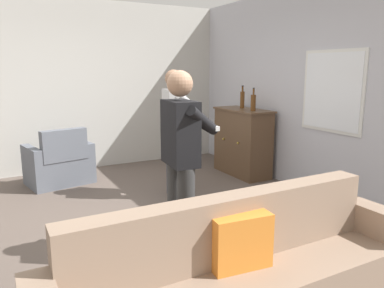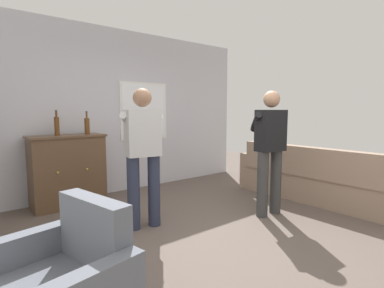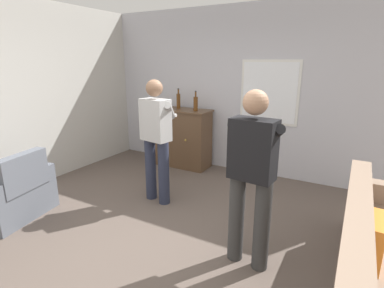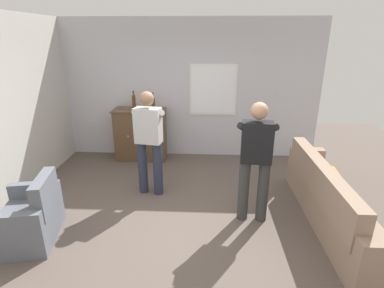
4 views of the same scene
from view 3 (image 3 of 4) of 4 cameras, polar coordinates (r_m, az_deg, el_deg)
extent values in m
plane|color=brown|center=(3.44, -7.06, -18.19)|extent=(10.40, 10.40, 0.00)
cube|color=silver|center=(5.26, 10.03, 9.82)|extent=(5.20, 0.12, 2.80)
cube|color=silver|center=(5.07, 14.51, 9.46)|extent=(0.95, 0.02, 1.03)
cube|color=white|center=(5.06, 14.49, 9.45)|extent=(0.87, 0.03, 0.95)
cube|color=gray|center=(2.96, 31.76, -22.14)|extent=(0.55, 2.28, 0.42)
cube|color=gray|center=(2.71, 28.69, -14.22)|extent=(0.18, 2.28, 0.45)
cube|color=gray|center=(3.96, 31.55, -10.50)|extent=(0.55, 0.18, 0.64)
cube|color=orange|center=(2.74, 31.35, -15.41)|extent=(0.18, 0.41, 0.36)
cube|color=slate|center=(4.45, -31.08, -9.39)|extent=(0.75, 0.75, 0.40)
cube|color=slate|center=(4.11, -29.50, -4.72)|extent=(0.26, 0.66, 0.45)
cube|color=slate|center=(4.64, -27.76, -6.58)|extent=(0.65, 0.24, 0.60)
cube|color=brown|center=(5.53, -1.84, 1.03)|extent=(1.01, 0.44, 1.03)
cube|color=brown|center=(5.42, -1.89, 6.47)|extent=(1.05, 0.48, 0.03)
sphere|color=#B79338|center=(5.43, -4.95, 1.27)|extent=(0.04, 0.04, 0.04)
sphere|color=#B79338|center=(5.22, -1.28, 0.73)|extent=(0.04, 0.04, 0.04)
cylinder|color=#593314|center=(5.22, 0.69, 7.64)|extent=(0.08, 0.08, 0.24)
cylinder|color=#593314|center=(5.20, 0.70, 9.45)|extent=(0.03, 0.03, 0.09)
cylinder|color=#262626|center=(5.20, 0.70, 10.02)|extent=(0.03, 0.03, 0.02)
cylinder|color=#593314|center=(5.50, -2.60, 8.16)|extent=(0.07, 0.07, 0.27)
cylinder|color=#593314|center=(5.48, -2.62, 9.95)|extent=(0.03, 0.03, 0.08)
cylinder|color=#262626|center=(5.48, -2.62, 10.46)|extent=(0.03, 0.03, 0.02)
cylinder|color=#282D42|center=(4.26, -7.89, -4.71)|extent=(0.15, 0.15, 0.88)
cylinder|color=#282D42|center=(4.09, -5.40, -5.54)|extent=(0.15, 0.15, 0.88)
cube|color=#B7B7B7|center=(3.98, -6.99, 4.56)|extent=(0.43, 0.29, 0.55)
sphere|color=#8C664C|center=(3.92, -7.20, 10.52)|extent=(0.22, 0.22, 0.22)
cylinder|color=#B7B7B7|center=(4.15, -6.53, 6.58)|extent=(0.38, 0.37, 0.29)
cylinder|color=#B7B7B7|center=(3.99, -4.23, 6.27)|extent=(0.27, 0.43, 0.29)
cube|color=white|center=(4.20, -3.82, 5.56)|extent=(0.15, 0.07, 0.04)
cylinder|color=#383838|center=(3.01, 8.43, -13.76)|extent=(0.15, 0.15, 0.88)
cylinder|color=#383838|center=(2.93, 13.15, -14.98)|extent=(0.15, 0.15, 0.88)
cube|color=black|center=(2.69, 11.52, -1.03)|extent=(0.42, 0.26, 0.55)
sphere|color=tan|center=(2.60, 12.02, 7.76)|extent=(0.22, 0.22, 0.22)
cylinder|color=black|center=(2.84, 10.80, 2.23)|extent=(0.35, 0.39, 0.29)
cylinder|color=black|center=(2.76, 15.15, 1.57)|extent=(0.30, 0.42, 0.29)
cube|color=white|center=(2.97, 14.00, 0.90)|extent=(0.15, 0.05, 0.04)
camera|label=1|loc=(2.31, 90.25, -5.65)|focal=35.00mm
camera|label=2|loc=(4.12, -59.56, 1.03)|focal=28.00mm
camera|label=4|loc=(1.96, -105.14, 12.62)|focal=28.00mm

